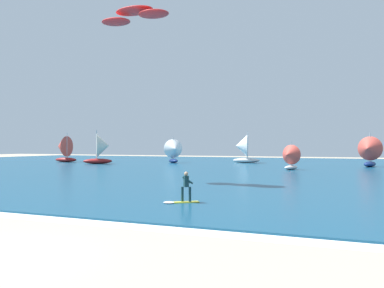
{
  "coord_description": "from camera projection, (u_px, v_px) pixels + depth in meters",
  "views": [
    {
      "loc": [
        10.36,
        -8.73,
        3.22
      ],
      "look_at": [
        0.23,
        14.42,
        3.28
      ],
      "focal_mm": 40.14,
      "sensor_mm": 36.0,
      "label": 1
    }
  ],
  "objects": [
    {
      "name": "ocean",
      "position": [
        298.0,
        168.0,
        59.2
      ],
      "size": [
        160.0,
        90.0,
        0.1
      ],
      "primitive_type": "cube",
      "color": "navy",
      "rests_on": "ground"
    },
    {
      "name": "shoreline_foam",
      "position": [
        71.0,
        218.0,
        18.97
      ],
      "size": [
        88.84,
        2.52,
        0.01
      ],
      "primitive_type": "cube",
      "color": "white",
      "rests_on": "ground"
    },
    {
      "name": "kitesurfer",
      "position": [
        183.0,
        191.0,
        23.17
      ],
      "size": [
        1.88,
        1.66,
        1.67
      ],
      "color": "yellow",
      "rests_on": "ocean"
    },
    {
      "name": "kite",
      "position": [
        134.0,
        15.0,
        35.12
      ],
      "size": [
        6.87,
        3.18,
        1.0
      ],
      "color": "red"
    },
    {
      "name": "sailboat_anchored_offshore",
      "position": [
        369.0,
        151.0,
        60.85
      ],
      "size": [
        3.75,
        4.32,
        4.89
      ],
      "color": "navy",
      "rests_on": "ocean"
    },
    {
      "name": "sailboat_trailing",
      "position": [
        289.0,
        157.0,
        53.74
      ],
      "size": [
        2.77,
        3.15,
        3.54
      ],
      "color": "silver",
      "rests_on": "ocean"
    },
    {
      "name": "sailboat_center_horizon",
      "position": [
        242.0,
        148.0,
        74.7
      ],
      "size": [
        4.9,
        4.28,
        5.52
      ],
      "color": "silver",
      "rests_on": "ocean"
    },
    {
      "name": "sailboat_far_left",
      "position": [
        102.0,
        148.0,
        71.05
      ],
      "size": [
        5.04,
        4.81,
        5.62
      ],
      "color": "maroon",
      "rests_on": "ocean"
    },
    {
      "name": "sailboat_far_right",
      "position": [
        63.0,
        149.0,
        78.69
      ],
      "size": [
        4.58,
        3.88,
        5.33
      ],
      "color": "maroon",
      "rests_on": "ocean"
    },
    {
      "name": "sailboat_leading",
      "position": [
        174.0,
        151.0,
        74.52
      ],
      "size": [
        4.01,
        4.17,
        4.66
      ],
      "color": "navy",
      "rests_on": "ocean"
    }
  ]
}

